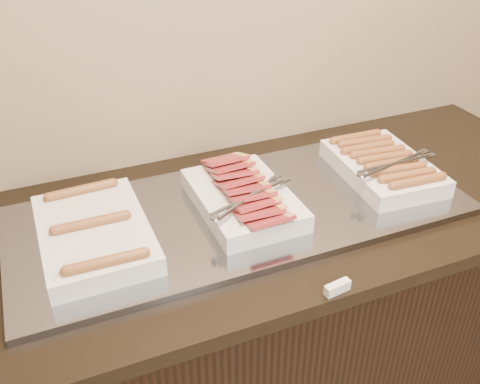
% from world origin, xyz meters
% --- Properties ---
extents(counter, '(2.06, 0.76, 0.90)m').
position_xyz_m(counter, '(0.00, 2.13, 0.45)').
color(counter, black).
rests_on(counter, ground).
extents(warming_tray, '(1.20, 0.50, 0.02)m').
position_xyz_m(warming_tray, '(-0.02, 2.13, 0.91)').
color(warming_tray, gray).
rests_on(warming_tray, counter).
extents(dish_left, '(0.25, 0.38, 0.07)m').
position_xyz_m(dish_left, '(-0.40, 2.13, 0.95)').
color(dish_left, silver).
rests_on(dish_left, warming_tray).
extents(dish_center, '(0.27, 0.37, 0.09)m').
position_xyz_m(dish_center, '(-0.01, 2.13, 0.95)').
color(dish_center, silver).
rests_on(dish_center, warming_tray).
extents(dish_right, '(0.27, 0.36, 0.08)m').
position_xyz_m(dish_right, '(0.43, 2.13, 0.95)').
color(dish_right, silver).
rests_on(dish_right, warming_tray).
extents(label_holder, '(0.06, 0.03, 0.02)m').
position_xyz_m(label_holder, '(0.06, 1.77, 0.91)').
color(label_holder, silver).
rests_on(label_holder, counter).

